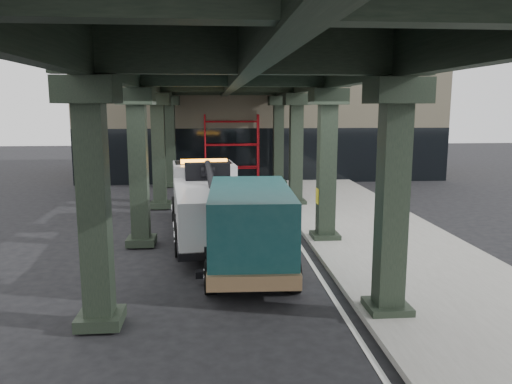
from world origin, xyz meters
name	(u,v)px	position (x,y,z in m)	size (l,w,h in m)	color
ground	(252,262)	(0.00, 0.00, 0.00)	(90.00, 90.00, 0.00)	black
sidewalk	(380,238)	(4.50, 2.00, 0.07)	(5.00, 40.00, 0.15)	gray
lane_stripe	(298,242)	(1.70, 2.00, 0.01)	(0.12, 38.00, 0.01)	silver
viaduct	(233,73)	(-0.40, 2.00, 5.46)	(7.40, 32.00, 6.40)	black
building	(258,113)	(2.00, 20.00, 4.00)	(22.00, 10.00, 8.00)	#C6B793
scaffolding	(232,148)	(0.00, 14.64, 2.11)	(3.08, 0.88, 4.00)	#AC0D14
tow_truck	(209,200)	(-1.24, 2.99, 1.29)	(2.99, 8.23, 2.64)	black
towed_van	(250,225)	(-0.09, -0.57, 1.25)	(2.49, 5.82, 2.33)	#134346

